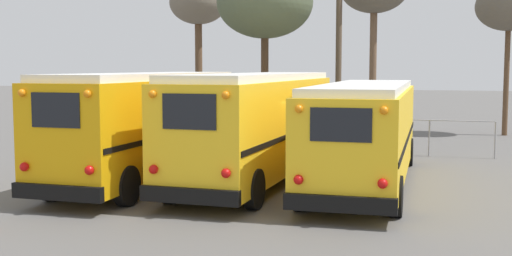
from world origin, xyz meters
The scene contains 9 objects.
ground_plane centered at (0.00, 0.00, 0.00)m, with size 160.00×160.00×0.00m, color #5B5956.
school_bus_0 centered at (-3.17, -0.43, 1.77)m, with size 2.45×9.65×3.26m.
school_bus_1 centered at (0.00, 0.41, 1.76)m, with size 2.63×10.20×3.25m.
school_bus_2 centered at (3.17, 0.88, 1.62)m, with size 2.77×10.81×2.96m.
utility_pole centered at (0.75, 10.35, 3.91)m, with size 1.80×0.27×7.47m.
bare_tree_1 centered at (-8.01, 15.59, 6.83)m, with size 3.19×3.19×8.18m.
bare_tree_2 centered at (8.16, 16.50, 6.37)m, with size 3.24×3.24×7.64m.
bare_tree_3 centered at (-2.30, 9.16, 6.20)m, with size 4.19×4.19×7.81m.
fence_line centered at (0.00, 7.56, 0.98)m, with size 14.40×0.06×1.42m.
Camera 1 is at (5.55, -17.88, 3.45)m, focal length 45.00 mm.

